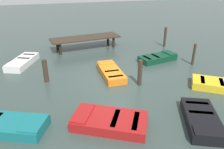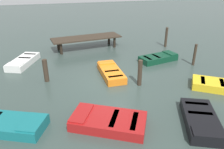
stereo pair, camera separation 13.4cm
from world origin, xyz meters
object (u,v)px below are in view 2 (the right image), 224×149
at_px(mooring_piling_near_left, 166,37).
at_px(mooring_piling_far_right, 46,71).
at_px(rowboat_white, 23,61).
at_px(rowboat_dark_green, 158,58).
at_px(rowboat_teal, 1,124).
at_px(rowboat_red, 108,121).
at_px(mooring_piling_near_right, 195,55).
at_px(dock_segment, 87,38).
at_px(rowboat_orange, 111,72).
at_px(rowboat_black, 201,120).
at_px(mooring_piling_mid_left, 140,73).

relative_size(mooring_piling_near_left, mooring_piling_far_right, 1.25).
bearing_deg(rowboat_white, rowboat_dark_green, 100.76).
height_order(rowboat_teal, rowboat_red, same).
distance_m(rowboat_red, mooring_piling_near_right, 8.46).
height_order(dock_segment, rowboat_white, dock_segment).
bearing_deg(rowboat_teal, rowboat_orange, 57.60).
bearing_deg(mooring_piling_far_right, rowboat_red, -65.45).
bearing_deg(dock_segment, rowboat_teal, -125.66).
xyz_separation_m(rowboat_black, mooring_piling_far_right, (-5.71, 5.83, 0.43)).
bearing_deg(mooring_piling_near_left, mooring_piling_mid_left, -130.50).
bearing_deg(mooring_piling_mid_left, rowboat_red, -132.36).
height_order(rowboat_red, mooring_piling_near_left, mooring_piling_near_left).
relative_size(rowboat_black, rowboat_teal, 0.79).
height_order(rowboat_orange, rowboat_teal, same).
relative_size(dock_segment, mooring_piling_far_right, 4.35).
bearing_deg(mooring_piling_near_left, rowboat_orange, -145.58).
relative_size(rowboat_teal, mooring_piling_near_left, 2.27).
distance_m(rowboat_orange, mooring_piling_near_left, 7.35).
xyz_separation_m(rowboat_orange, mooring_piling_mid_left, (1.12, -1.62, 0.50)).
xyz_separation_m(dock_segment, mooring_piling_near_left, (6.38, -1.46, -0.03)).
relative_size(dock_segment, rowboat_red, 1.75).
distance_m(rowboat_black, rowboat_white, 11.39).
distance_m(rowboat_orange, rowboat_white, 6.11).
height_order(rowboat_dark_green, rowboat_red, same).
bearing_deg(rowboat_black, dock_segment, -142.41).
xyz_separation_m(rowboat_orange, rowboat_black, (2.05, -5.49, 0.00)).
height_order(rowboat_white, mooring_piling_near_left, mooring_piling_near_left).
bearing_deg(rowboat_white, mooring_piling_near_left, 117.64).
bearing_deg(rowboat_white, rowboat_teal, 20.65).
bearing_deg(mooring_piling_near_right, mooring_piling_mid_left, -160.98).
relative_size(rowboat_orange, rowboat_black, 0.97).
bearing_deg(rowboat_red, rowboat_dark_green, -102.43).
bearing_deg(mooring_piling_near_left, rowboat_dark_green, -127.67).
xyz_separation_m(rowboat_orange, mooring_piling_near_right, (5.72, -0.04, 0.50)).
relative_size(rowboat_dark_green, mooring_piling_far_right, 2.17).
distance_m(rowboat_dark_green, mooring_piling_mid_left, 4.05).
xyz_separation_m(dock_segment, rowboat_orange, (0.34, -5.60, -0.62)).
relative_size(rowboat_red, mooring_piling_mid_left, 2.26).
height_order(rowboat_white, mooring_piling_far_right, mooring_piling_far_right).
relative_size(rowboat_red, rowboat_white, 1.06).
height_order(dock_segment, rowboat_orange, dock_segment).
bearing_deg(mooring_piling_near_right, rowboat_teal, -163.22).
relative_size(rowboat_white, mooring_piling_mid_left, 2.13).
bearing_deg(rowboat_dark_green, rowboat_orange, -171.34).
bearing_deg(rowboat_teal, rowboat_red, 10.75).
height_order(rowboat_black, mooring_piling_mid_left, mooring_piling_mid_left).
xyz_separation_m(mooring_piling_near_left, mooring_piling_far_right, (-9.70, -3.80, -0.16)).
bearing_deg(mooring_piling_near_right, rowboat_red, -148.37).
bearing_deg(rowboat_dark_green, mooring_piling_far_right, 177.26).
relative_size(rowboat_white, mooring_piling_near_right, 2.13).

